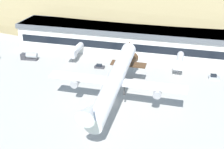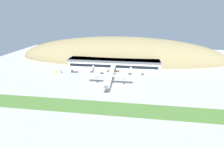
{
  "view_description": "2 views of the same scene",
  "coord_description": "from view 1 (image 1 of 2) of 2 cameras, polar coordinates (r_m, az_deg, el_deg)",
  "views": [
    {
      "loc": [
        22.53,
        -79.63,
        48.16
      ],
      "look_at": [
        0.96,
        0.13,
        9.49
      ],
      "focal_mm": 50.0,
      "sensor_mm": 36.0,
      "label": 1
    },
    {
      "loc": [
        23.79,
        -143.79,
        61.2
      ],
      "look_at": [
        3.23,
        1.81,
        8.06
      ],
      "focal_mm": 28.0,
      "sensor_mm": 36.0,
      "label": 2
    }
  ],
  "objects": [
    {
      "name": "terminal_building",
      "position": [
        132.67,
        4.24,
        6.58
      ],
      "size": [
        102.57,
        16.48,
        10.96
      ],
      "color": "white",
      "rests_on": "ground_plane"
    },
    {
      "name": "jetway_0",
      "position": [
        126.12,
        -6.75,
        4.4
      ],
      "size": [
        3.38,
        11.98,
        5.43
      ],
      "color": "silver",
      "rests_on": "ground_plane"
    },
    {
      "name": "traffic_cone_0",
      "position": [
        110.79,
        -6.47,
        -0.7
      ],
      "size": [
        0.52,
        0.52,
        0.58
      ],
      "color": "orange",
      "rests_on": "ground_plane"
    },
    {
      "name": "service_car_2",
      "position": [
        117.75,
        1.61,
        1.24
      ],
      "size": [
        4.52,
        2.23,
        1.41
      ],
      "color": "#999EA3",
      "rests_on": "ground_plane"
    },
    {
      "name": "hill_backdrop",
      "position": [
        176.17,
        7.93,
        8.98
      ],
      "size": [
        278.5,
        83.81,
        59.77
      ],
      "primitive_type": "ellipsoid",
      "color": "#8E7F56",
      "rests_on": "ground_plane"
    },
    {
      "name": "service_car_1",
      "position": [
        115.82,
        18.12,
        -0.45
      ],
      "size": [
        3.84,
        2.21,
        1.65
      ],
      "color": "#999EA3",
      "rests_on": "ground_plane"
    },
    {
      "name": "ground_plane",
      "position": [
        95.75,
        -0.58,
        -5.12
      ],
      "size": [
        342.34,
        342.34,
        0.0
      ],
      "primitive_type": "plane",
      "color": "#ADAAA3"
    },
    {
      "name": "cargo_airplane",
      "position": [
        88.33,
        0.56,
        -1.08
      ],
      "size": [
        40.62,
        50.07,
        11.13
      ],
      "color": "silver"
    },
    {
      "name": "jetway_1",
      "position": [
        117.56,
        12.23,
        2.41
      ],
      "size": [
        3.38,
        12.72,
        5.43
      ],
      "color": "silver",
      "rests_on": "ground_plane"
    },
    {
      "name": "service_car_0",
      "position": [
        118.9,
        -2.32,
        1.47
      ],
      "size": [
        3.93,
        2.08,
        1.43
      ],
      "color": "#333338",
      "rests_on": "ground_plane"
    },
    {
      "name": "box_truck",
      "position": [
        130.41,
        -14.84,
        3.22
      ],
      "size": [
        7.07,
        2.77,
        3.08
      ],
      "color": "#333338",
      "rests_on": "ground_plane"
    }
  ]
}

